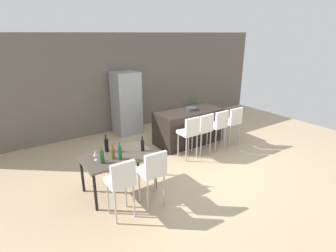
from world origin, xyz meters
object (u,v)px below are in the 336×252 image
at_px(wine_glass_right, 95,154).
at_px(fruit_bowl, 191,109).
at_px(bar_chair_middle, 204,128).
at_px(wine_bottle_near, 143,145).
at_px(wine_bottle_middle, 113,153).
at_px(bar_chair_left, 189,131).
at_px(dining_chair_far, 153,170).
at_px(wine_bottle_left, 106,145).
at_px(bar_chair_far, 233,120).
at_px(refrigerator, 126,103).
at_px(dining_table, 118,159).
at_px(wine_bottle_end, 120,153).
at_px(bar_chair_right, 218,124).
at_px(dining_chair_near, 121,180).
at_px(potted_plant, 198,107).
at_px(wine_bottle_far, 102,157).
at_px(kitchen_island, 188,126).

height_order(wine_glass_right, fruit_bowl, fruit_bowl).
distance_m(bar_chair_middle, wine_bottle_near, 1.98).
bearing_deg(wine_bottle_middle, bar_chair_left, 11.27).
xyz_separation_m(dining_chair_far, wine_glass_right, (-0.69, 0.82, 0.17)).
xyz_separation_m(wine_bottle_middle, wine_bottle_left, (0.03, 0.36, 0.02)).
relative_size(bar_chair_far, refrigerator, 0.57).
bearing_deg(refrigerator, dining_table, -118.75).
height_order(bar_chair_left, fruit_bowl, bar_chair_left).
bearing_deg(wine_bottle_end, bar_chair_right, 10.08).
xyz_separation_m(wine_bottle_end, wine_bottle_middle, (-0.09, 0.11, -0.02)).
xyz_separation_m(dining_chair_far, refrigerator, (1.25, 3.58, 0.22)).
relative_size(dining_chair_far, fruit_bowl, 3.62).
xyz_separation_m(dining_chair_far, wine_bottle_end, (-0.32, 0.60, 0.17)).
bearing_deg(dining_chair_near, potted_plant, 37.59).
height_order(bar_chair_far, dining_table, bar_chair_far).
distance_m(wine_bottle_far, refrigerator, 3.49).
distance_m(bar_chair_right, fruit_bowl, 0.88).
relative_size(bar_chair_right, bar_chair_far, 1.00).
height_order(wine_glass_right, potted_plant, wine_glass_right).
distance_m(bar_chair_left, wine_bottle_near, 1.55).
bearing_deg(kitchen_island, bar_chair_far, -44.14).
bearing_deg(bar_chair_right, kitchen_island, 111.26).
bearing_deg(refrigerator, wine_bottle_near, -110.10).
height_order(wine_bottle_far, potted_plant, wine_bottle_far).
xyz_separation_m(bar_chair_far, dining_chair_near, (-3.73, -1.12, 0.00)).
xyz_separation_m(dining_chair_far, wine_bottle_far, (-0.64, 0.65, 0.16)).
distance_m(bar_chair_right, wine_bottle_far, 3.30).
distance_m(wine_bottle_end, wine_glass_right, 0.44).
xyz_separation_m(kitchen_island, dining_chair_near, (-2.89, -1.94, 0.24)).
distance_m(wine_bottle_left, potted_plant, 5.13).
distance_m(dining_table, potted_plant, 5.18).
relative_size(dining_chair_near, wine_bottle_near, 3.50).
bearing_deg(dining_table, wine_bottle_near, -8.67).
distance_m(dining_chair_far, wine_bottle_near, 0.74).
xyz_separation_m(kitchen_island, refrigerator, (-1.06, 1.65, 0.46)).
height_order(bar_chair_left, dining_chair_near, same).
relative_size(dining_chair_near, potted_plant, 1.72).
distance_m(bar_chair_left, dining_table, 2.00).
bearing_deg(bar_chair_left, bar_chair_middle, 0.00).
xyz_separation_m(dining_chair_near, wine_glass_right, (-0.11, 0.82, 0.17)).
distance_m(bar_chair_left, wine_bottle_far, 2.37).
relative_size(kitchen_island, bar_chair_far, 1.74).
xyz_separation_m(kitchen_island, dining_table, (-2.60, -1.16, 0.21)).
distance_m(kitchen_island, dining_chair_far, 3.02).
xyz_separation_m(bar_chair_middle, dining_chair_far, (-2.12, -1.12, 0.00)).
bearing_deg(wine_glass_right, bar_chair_right, 5.16).
height_order(bar_chair_right, dining_chair_near, same).
distance_m(wine_bottle_near, potted_plant, 4.83).
height_order(bar_chair_left, dining_table, bar_chair_left).
distance_m(bar_chair_left, refrigerator, 2.51).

